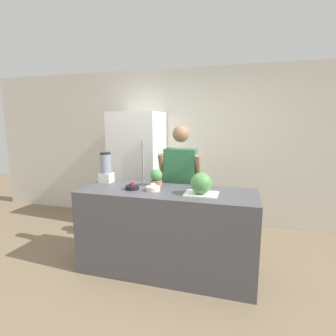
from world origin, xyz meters
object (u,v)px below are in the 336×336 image
object	(u,v)px
bowl_cherries	(132,187)
potted_plant	(157,178)
refrigerator	(138,169)
bowl_cream	(153,188)
blender	(106,168)
person	(180,187)
watermelon	(201,183)

from	to	relation	value
bowl_cherries	potted_plant	xyz separation A→B (m)	(0.21, 0.25, 0.07)
refrigerator	potted_plant	world-z (taller)	refrigerator
bowl_cherries	bowl_cream	xyz separation A→B (m)	(0.25, 0.01, 0.00)
refrigerator	bowl_cream	bearing A→B (deg)	-61.36
bowl_cream	blender	xyz separation A→B (m)	(-0.71, 0.24, 0.15)
person	watermelon	size ratio (longest dim) A/B	7.46
blender	watermelon	bearing A→B (deg)	-12.07
refrigerator	blender	bearing A→B (deg)	-89.43
refrigerator	bowl_cherries	bearing A→B (deg)	-70.38
refrigerator	bowl_cream	distance (m)	1.51
refrigerator	bowl_cream	xyz separation A→B (m)	(0.72, -1.32, 0.05)
blender	potted_plant	distance (m)	0.68
refrigerator	blender	world-z (taller)	refrigerator
refrigerator	person	size ratio (longest dim) A/B	1.12
bowl_cherries	person	bearing A→B (deg)	57.72
bowl_cream	refrigerator	bearing A→B (deg)	118.64
refrigerator	person	world-z (taller)	refrigerator
watermelon	bowl_cherries	size ratio (longest dim) A/B	1.47
watermelon	blender	xyz separation A→B (m)	(-1.25, 0.27, 0.06)
bowl_cream	potted_plant	size ratio (longest dim) A/B	0.80
watermelon	bowl_cherries	distance (m)	0.79
refrigerator	bowl_cherries	xyz separation A→B (m)	(0.48, -1.33, 0.05)
person	watermelon	world-z (taller)	person
watermelon	potted_plant	world-z (taller)	watermelon
refrigerator	person	bearing A→B (deg)	-37.68
bowl_cherries	bowl_cream	size ratio (longest dim) A/B	0.96
bowl_cream	watermelon	bearing A→B (deg)	-3.00
person	refrigerator	bearing A→B (deg)	142.32
person	blender	distance (m)	1.00
refrigerator	blender	xyz separation A→B (m)	(0.01, -1.08, 0.20)
blender	refrigerator	bearing A→B (deg)	90.57
potted_plant	person	bearing A→B (deg)	63.11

